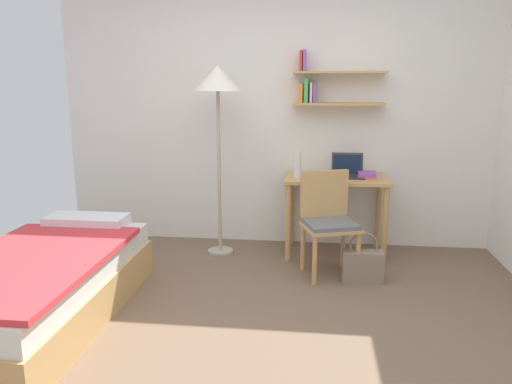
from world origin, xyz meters
The scene contains 10 objects.
ground_plane centered at (0.00, 0.00, 0.00)m, with size 5.28×5.28×0.00m, color brown.
wall_back centered at (0.01, 2.02, 1.31)m, with size 4.40×0.27×2.60m.
bed centered at (-1.53, 0.11, 0.24)m, with size 0.95×1.91×0.54m.
desk centered at (0.51, 1.70, 0.59)m, with size 0.95×0.56×0.74m.
desk_chair centered at (0.43, 1.19, 0.48)m, with size 0.54×0.51×0.87m.
standing_lamp centered at (-0.57, 1.59, 1.55)m, with size 0.42×0.42×1.74m.
laptop centered at (0.61, 1.73, 0.80)m, with size 0.30×0.23×0.21m.
water_bottle centered at (0.15, 1.67, 0.86)m, with size 0.07×0.07×0.24m, color silver.
book_stack centered at (0.78, 1.69, 0.77)m, with size 0.18×0.23×0.05m.
handbag centered at (0.72, 1.05, 0.14)m, with size 0.33×0.13×0.42m.
Camera 1 is at (0.29, -2.83, 1.61)m, focal length 34.61 mm.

